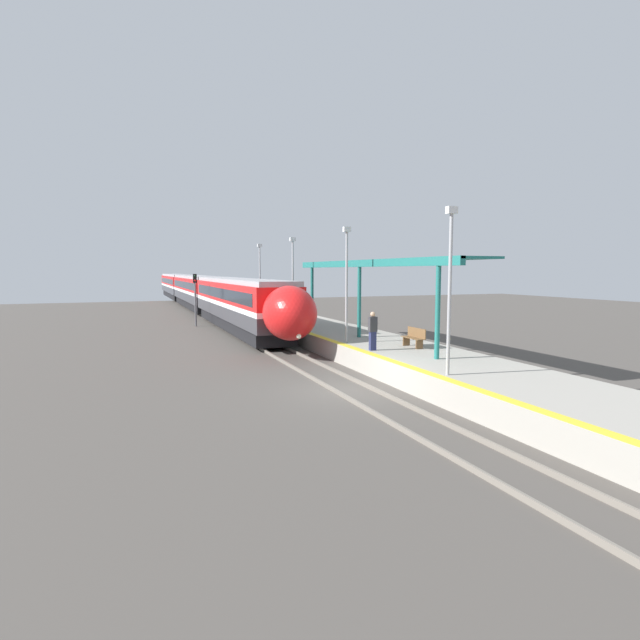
# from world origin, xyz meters

# --- Properties ---
(ground_plane) EXTENTS (120.00, 120.00, 0.00)m
(ground_plane) POSITION_xyz_m (0.00, 0.00, 0.00)
(ground_plane) COLOR #4C4742
(rail_left) EXTENTS (0.08, 90.00, 0.15)m
(rail_left) POSITION_xyz_m (-0.72, 0.00, 0.07)
(rail_left) COLOR slate
(rail_left) RESTS_ON ground_plane
(rail_right) EXTENTS (0.08, 90.00, 0.15)m
(rail_right) POSITION_xyz_m (0.72, 0.00, 0.07)
(rail_right) COLOR slate
(rail_right) RESTS_ON ground_plane
(train) EXTENTS (2.77, 70.56, 3.86)m
(train) POSITION_xyz_m (0.00, 40.90, 2.21)
(train) COLOR black
(train) RESTS_ON ground_plane
(platform_right) EXTENTS (4.59, 64.00, 0.93)m
(platform_right) POSITION_xyz_m (4.00, 0.00, 0.46)
(platform_right) COLOR #9E998E
(platform_right) RESTS_ON ground_plane
(platform_bench) EXTENTS (0.44, 1.48, 0.89)m
(platform_bench) POSITION_xyz_m (4.61, 3.10, 1.39)
(platform_bench) COLOR brown
(platform_bench) RESTS_ON platform_right
(person_waiting) EXTENTS (0.36, 0.23, 1.71)m
(person_waiting) POSITION_xyz_m (2.41, 3.00, 1.81)
(person_waiting) COLOR navy
(person_waiting) RESTS_ON platform_right
(railway_signal) EXTENTS (0.28, 0.28, 4.17)m
(railway_signal) POSITION_xyz_m (-2.47, 23.96, 2.56)
(railway_signal) COLOR #59595E
(railway_signal) RESTS_ON ground_plane
(lamppost_near) EXTENTS (0.36, 0.20, 5.61)m
(lamppost_near) POSITION_xyz_m (2.34, -2.59, 4.12)
(lamppost_near) COLOR #9E9EA3
(lamppost_near) RESTS_ON platform_right
(lamppost_mid) EXTENTS (0.36, 0.20, 5.61)m
(lamppost_mid) POSITION_xyz_m (2.34, 5.65, 4.12)
(lamppost_mid) COLOR #9E9EA3
(lamppost_mid) RESTS_ON platform_right
(lamppost_far) EXTENTS (0.36, 0.20, 5.61)m
(lamppost_far) POSITION_xyz_m (2.34, 13.89, 4.12)
(lamppost_far) COLOR #9E9EA3
(lamppost_far) RESTS_ON platform_right
(lamppost_farthest) EXTENTS (0.36, 0.20, 5.61)m
(lamppost_farthest) POSITION_xyz_m (2.34, 22.13, 4.12)
(lamppost_farthest) COLOR #9E9EA3
(lamppost_farthest) RESTS_ON platform_right
(station_canopy) EXTENTS (2.02, 17.11, 4.06)m
(station_canopy) POSITION_xyz_m (4.35, 7.17, 4.72)
(station_canopy) COLOR #1E6B66
(station_canopy) RESTS_ON platform_right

